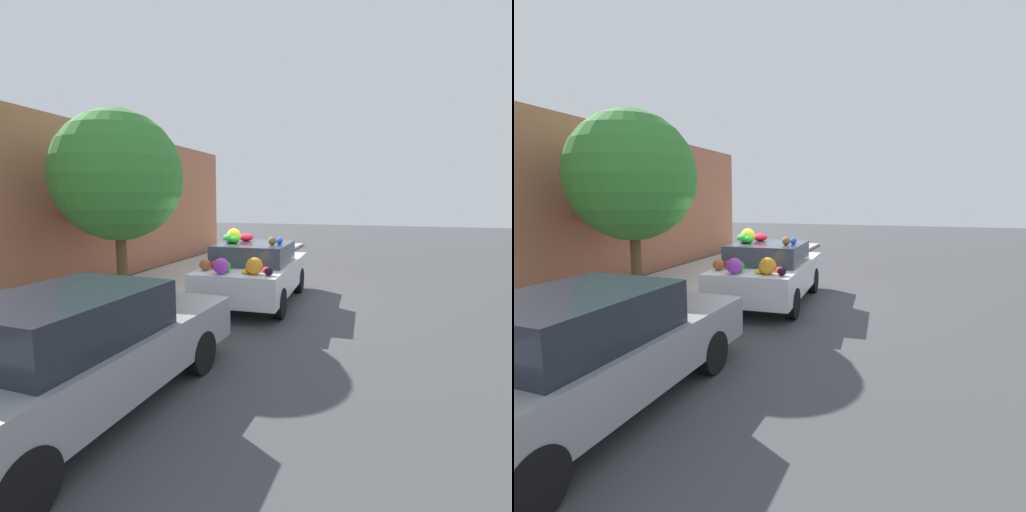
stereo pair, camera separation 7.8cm
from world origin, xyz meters
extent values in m
plane|color=#424244|center=(0.00, 0.00, 0.00)|extent=(60.00, 60.00, 0.00)
cube|color=#B2ADA3|center=(0.00, 2.70, 0.05)|extent=(24.00, 3.20, 0.11)
cube|color=#B26B4C|center=(0.00, 4.95, 2.26)|extent=(18.00, 0.30, 4.51)
cube|color=red|center=(0.81, 4.35, 2.18)|extent=(2.76, 0.90, 0.55)
cylinder|color=brown|center=(-1.15, 2.71, 1.02)|extent=(0.24, 0.24, 1.82)
sphere|color=#388433|center=(-1.15, 2.71, 2.96)|extent=(2.93, 2.93, 2.93)
cylinder|color=red|center=(1.77, 1.79, 0.38)|extent=(0.20, 0.20, 0.55)
sphere|color=red|center=(1.77, 1.79, 0.72)|extent=(0.18, 0.18, 0.18)
cube|color=silver|center=(0.00, -0.20, 0.65)|extent=(4.02, 2.02, 0.65)
cube|color=#333D47|center=(-0.16, -0.20, 1.19)|extent=(1.85, 1.69, 0.45)
cylinder|color=black|center=(1.18, 0.70, 0.32)|extent=(0.65, 0.21, 0.64)
cylinder|color=black|center=(1.26, -0.97, 0.32)|extent=(0.65, 0.21, 0.64)
cylinder|color=black|center=(-1.26, 0.58, 0.32)|extent=(0.65, 0.21, 0.64)
cylinder|color=black|center=(-1.18, -1.09, 0.32)|extent=(0.65, 0.21, 0.64)
sphere|color=#985530|center=(-1.44, 0.44, 1.09)|extent=(0.29, 0.29, 0.24)
ellipsoid|color=green|center=(-0.28, 0.34, 1.53)|extent=(0.35, 0.38, 0.23)
sphere|color=green|center=(-1.49, -0.03, 1.08)|extent=(0.29, 0.29, 0.22)
sphere|color=#F9A026|center=(1.40, 0.29, 1.11)|extent=(0.40, 0.40, 0.29)
ellipsoid|color=olive|center=(1.00, 0.04, 1.08)|extent=(0.50, 0.48, 0.22)
ellipsoid|color=red|center=(0.27, 0.15, 1.51)|extent=(0.48, 0.49, 0.18)
sphere|color=purple|center=(-1.71, -0.03, 1.13)|extent=(0.32, 0.32, 0.32)
sphere|color=brown|center=(0.88, 0.47, 1.06)|extent=(0.21, 0.21, 0.19)
sphere|color=orange|center=(-1.55, -0.67, 1.14)|extent=(0.46, 0.46, 0.34)
ellipsoid|color=pink|center=(1.08, 0.38, 1.02)|extent=(0.19, 0.19, 0.11)
sphere|color=blue|center=(-0.15, -0.80, 1.50)|extent=(0.20, 0.20, 0.15)
sphere|color=yellow|center=(-0.19, 0.29, 1.59)|extent=(0.37, 0.37, 0.33)
sphere|color=white|center=(-0.33, 0.38, 1.52)|extent=(0.25, 0.25, 0.19)
ellipsoid|color=green|center=(-0.32, 0.22, 1.51)|extent=(0.33, 0.29, 0.19)
ellipsoid|color=yellow|center=(-1.53, -0.49, 1.02)|extent=(0.22, 0.24, 0.10)
sphere|color=black|center=(-1.59, -0.98, 1.05)|extent=(0.19, 0.19, 0.16)
sphere|color=brown|center=(-1.53, -0.62, 1.10)|extent=(0.36, 0.36, 0.26)
sphere|color=red|center=(-1.20, 0.34, 1.06)|extent=(0.23, 0.23, 0.18)
ellipsoid|color=red|center=(-1.31, -0.84, 1.03)|extent=(0.26, 0.21, 0.12)
ellipsoid|color=brown|center=(-0.36, -0.70, 1.52)|extent=(0.24, 0.25, 0.19)
ellipsoid|color=green|center=(0.93, -0.79, 1.04)|extent=(0.17, 0.16, 0.14)
ellipsoid|color=#955F3C|center=(1.32, 0.51, 1.05)|extent=(0.32, 0.30, 0.16)
cube|color=gray|center=(-5.41, 0.10, 0.61)|extent=(4.59, 1.82, 0.61)
cube|color=#1E232D|center=(-5.59, 0.10, 1.18)|extent=(2.09, 1.54, 0.54)
cylinder|color=black|center=(-3.98, 0.82, 0.30)|extent=(0.61, 0.20, 0.61)
cylinder|color=black|center=(-4.03, -0.71, 0.30)|extent=(0.61, 0.20, 0.61)
cylinder|color=black|center=(-6.84, -0.62, 0.30)|extent=(0.61, 0.20, 0.61)
camera|label=1|loc=(-8.86, -3.12, 2.43)|focal=28.00mm
camera|label=2|loc=(-8.83, -3.19, 2.43)|focal=28.00mm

